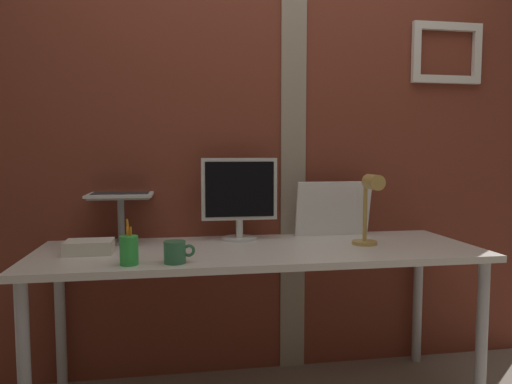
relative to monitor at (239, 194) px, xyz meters
name	(u,v)px	position (x,y,z in m)	size (l,w,h in m)	color
brick_wall_back	(263,128)	(0.15, 0.18, 0.34)	(3.18, 0.16, 2.61)	brown
desk	(260,262)	(0.06, -0.22, -0.30)	(2.01, 0.68, 0.73)	silver
monitor	(239,194)	(0.00, 0.00, 0.00)	(0.38, 0.18, 0.41)	silver
laptop_stand	(121,211)	(-0.58, 0.00, -0.08)	(0.28, 0.22, 0.23)	gray
laptop	(122,185)	(-0.58, 0.06, 0.05)	(0.30, 0.28, 0.21)	silver
whiteboard_panel	(333,209)	(0.50, 0.03, -0.09)	(0.40, 0.02, 0.29)	white
desk_lamp	(370,202)	(0.57, -0.27, -0.02)	(0.12, 0.20, 0.34)	tan
pen_cup	(129,250)	(-0.50, -0.46, -0.17)	(0.07, 0.07, 0.18)	green
coffee_mug	(175,252)	(-0.32, -0.46, -0.19)	(0.12, 0.09, 0.09)	#33724C
paper_clutter_stack	(89,247)	(-0.69, -0.22, -0.20)	(0.20, 0.14, 0.06)	silver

